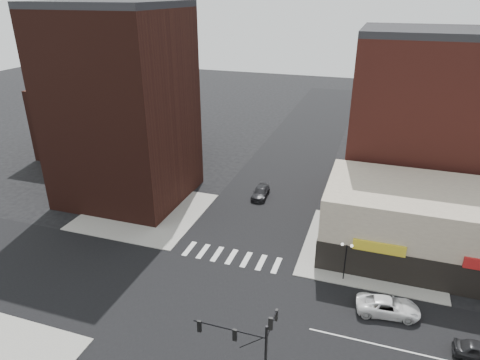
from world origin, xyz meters
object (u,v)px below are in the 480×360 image
(street_lamp_ne, at_px, (346,252))
(dark_sedan_north, at_px, (261,192))
(traffic_signal, at_px, (254,343))
(white_suv, at_px, (388,306))

(street_lamp_ne, distance_m, dark_sedan_north, 20.66)
(traffic_signal, distance_m, dark_sedan_north, 32.90)
(traffic_signal, relative_size, dark_sedan_north, 1.58)
(street_lamp_ne, bearing_deg, white_suv, -41.07)
(traffic_signal, distance_m, white_suv, 15.67)
(street_lamp_ne, distance_m, white_suv, 6.27)
(traffic_signal, bearing_deg, white_suv, 52.95)
(street_lamp_ne, xyz_separation_m, dark_sedan_north, (-13.21, 15.68, -2.58))
(white_suv, bearing_deg, street_lamp_ne, 41.97)
(traffic_signal, bearing_deg, dark_sedan_north, 105.00)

